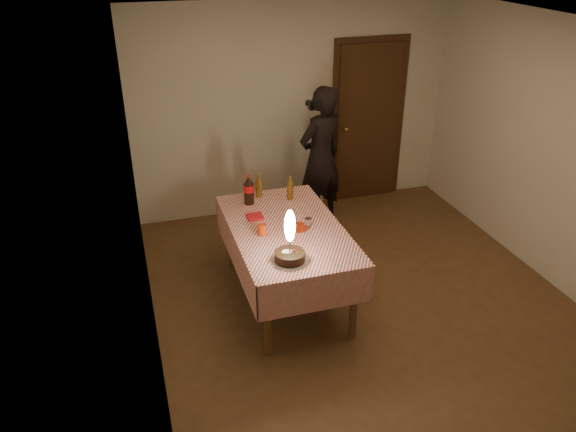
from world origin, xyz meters
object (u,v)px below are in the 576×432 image
(red_cup, at_px, (262,230))
(amber_bottle_right, at_px, (290,189))
(photographer, at_px, (321,158))
(red_plate, at_px, (296,228))
(amber_bottle_left, at_px, (259,186))
(dining_table, at_px, (286,237))
(clear_cup, at_px, (308,223))
(birthday_cake, at_px, (290,248))
(cola_bottle, at_px, (249,190))

(red_cup, relative_size, amber_bottle_right, 0.39)
(red_cup, distance_m, photographer, 1.86)
(red_plate, relative_size, amber_bottle_left, 0.86)
(dining_table, relative_size, clear_cup, 19.11)
(red_plate, height_order, red_cup, red_cup)
(amber_bottle_right, bearing_deg, birthday_cake, -107.39)
(dining_table, height_order, cola_bottle, cola_bottle)
(dining_table, xyz_separation_m, cola_bottle, (-0.21, 0.59, 0.26))
(birthday_cake, relative_size, photographer, 0.28)
(cola_bottle, relative_size, amber_bottle_left, 1.25)
(dining_table, distance_m, amber_bottle_left, 0.76)
(amber_bottle_left, relative_size, photographer, 0.15)
(red_cup, bearing_deg, amber_bottle_left, 77.54)
(amber_bottle_left, height_order, amber_bottle_right, same)
(amber_bottle_right, bearing_deg, amber_bottle_left, 152.79)
(dining_table, bearing_deg, red_cup, -165.61)
(birthday_cake, height_order, amber_bottle_right, birthday_cake)
(dining_table, relative_size, red_cup, 17.20)
(dining_table, height_order, red_plate, red_plate)
(amber_bottle_right, distance_m, photographer, 1.07)
(red_plate, bearing_deg, clear_cup, -7.53)
(birthday_cake, distance_m, clear_cup, 0.63)
(amber_bottle_left, bearing_deg, birthday_cake, -92.94)
(dining_table, height_order, red_cup, red_cup)
(amber_bottle_left, distance_m, amber_bottle_right, 0.33)
(clear_cup, relative_size, photographer, 0.05)
(birthday_cake, bearing_deg, amber_bottle_left, 87.06)
(cola_bottle, height_order, amber_bottle_left, cola_bottle)
(clear_cup, height_order, amber_bottle_left, amber_bottle_left)
(birthday_cake, xyz_separation_m, amber_bottle_right, (0.36, 1.14, -0.01))
(clear_cup, bearing_deg, amber_bottle_right, 88.18)
(red_plate, distance_m, red_cup, 0.34)
(cola_bottle, bearing_deg, amber_bottle_left, 43.71)
(red_plate, distance_m, cola_bottle, 0.71)
(birthday_cake, height_order, photographer, photographer)
(dining_table, xyz_separation_m, birthday_cake, (-0.14, -0.57, 0.23))
(photographer, bearing_deg, amber_bottle_left, -143.09)
(clear_cup, bearing_deg, birthday_cake, -123.10)
(dining_table, height_order, amber_bottle_right, amber_bottle_right)
(birthday_cake, bearing_deg, clear_cup, 56.90)
(dining_table, xyz_separation_m, red_cup, (-0.25, -0.06, 0.16))
(cola_bottle, xyz_separation_m, photographer, (1.07, 0.83, -0.09))
(dining_table, relative_size, cola_bottle, 5.42)
(photographer, bearing_deg, birthday_cake, -116.62)
(cola_bottle, bearing_deg, red_plate, -64.60)
(dining_table, height_order, photographer, photographer)
(dining_table, relative_size, photographer, 1.00)
(red_plate, xyz_separation_m, amber_bottle_left, (-0.16, 0.76, 0.11))
(red_plate, distance_m, clear_cup, 0.12)
(red_plate, bearing_deg, red_cup, -175.38)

